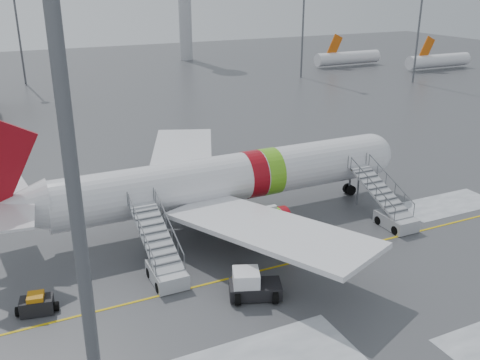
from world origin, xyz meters
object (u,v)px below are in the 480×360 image
light_mast_near (76,211)px  baggage_tractor (37,305)px  airliner (218,181)px  pushback_tug (252,285)px  airstair_aft (163,262)px  airstair_fwd (390,211)px

light_mast_near → baggage_tractor: bearing=94.7°
airliner → light_mast_near: light_mast_near is taller
airliner → pushback_tug: airliner is taller
airliner → baggage_tractor: airliner is taller
airliner → light_mast_near: (-13.66, -21.34, 8.59)m
pushback_tug → baggage_tractor: pushback_tug is taller
pushback_tug → light_mast_near: size_ratio=0.16×
airliner → airstair_aft: bearing=-136.2°
airstair_aft → pushback_tug: airstair_aft is taller
pushback_tug → airstair_fwd: bearing=17.7°
airstair_fwd → light_mast_near: 31.65m
pushback_tug → baggage_tractor: (-12.18, 3.89, -0.27)m
airstair_fwd → baggage_tractor: size_ratio=3.07×
pushback_tug → airstair_aft: bearing=131.8°
airstair_fwd → baggage_tractor: airstair_fwd is taller
airstair_fwd → baggage_tractor: bearing=-178.3°
airstair_fwd → airstair_aft: same height
airstair_fwd → pushback_tug: bearing=-162.3°
airliner → airstair_aft: airliner is taller
airliner → baggage_tractor: (-14.80, -7.33, -2.89)m
airstair_fwd → pushback_tug: airstair_fwd is taller
baggage_tractor → light_mast_near: (1.14, -14.01, 11.47)m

